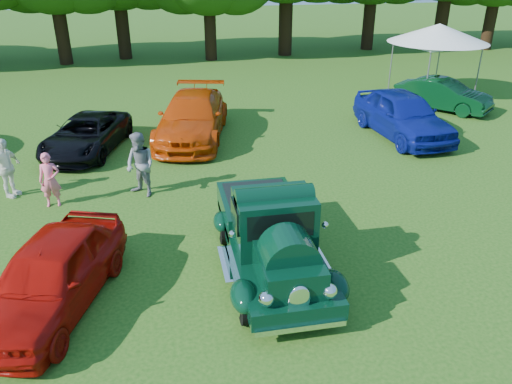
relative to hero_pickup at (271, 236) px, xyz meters
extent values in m
plane|color=#1C4C11|center=(-1.08, 0.41, -0.80)|extent=(120.00, 120.00, 0.00)
cylinder|color=black|center=(-0.83, -1.59, -0.44)|extent=(0.22, 0.74, 0.74)
cylinder|color=black|center=(0.83, -1.59, -0.44)|extent=(0.22, 0.74, 0.74)
cylinder|color=black|center=(-0.83, 1.26, -0.44)|extent=(0.22, 0.74, 0.74)
cylinder|color=black|center=(0.83, 1.26, -0.44)|extent=(0.22, 0.74, 0.74)
cube|color=black|center=(0.00, -0.09, -0.29)|extent=(1.72, 4.49, 0.34)
cube|color=black|center=(0.00, -1.44, 0.11)|extent=(1.10, 1.45, 0.62)
cube|color=black|center=(0.00, -0.22, 0.45)|extent=(1.56, 1.15, 1.20)
cube|color=black|center=(0.00, -0.77, 0.66)|extent=(1.30, 0.06, 0.52)
cube|color=black|center=(0.00, 1.28, -0.01)|extent=(1.72, 2.05, 0.58)
cube|color=black|center=(0.00, 1.28, 0.27)|extent=(1.48, 1.80, 0.05)
ellipsoid|color=black|center=(-0.86, -1.59, -0.25)|extent=(0.50, 0.86, 0.50)
ellipsoid|color=black|center=(0.86, -1.59, -0.25)|extent=(0.50, 0.86, 0.50)
ellipsoid|color=black|center=(-0.89, 1.26, -0.26)|extent=(0.38, 0.72, 0.42)
ellipsoid|color=black|center=(0.89, 1.26, -0.26)|extent=(0.38, 0.72, 0.42)
ellipsoid|color=white|center=(0.00, -2.19, -0.01)|extent=(0.40, 0.12, 0.59)
sphere|color=white|center=(-0.56, -2.12, 0.05)|extent=(0.28, 0.28, 0.28)
sphere|color=white|center=(0.56, -2.12, 0.05)|extent=(0.28, 0.28, 0.28)
cube|color=white|center=(0.00, -2.34, -0.47)|extent=(1.62, 0.11, 0.11)
cube|color=white|center=(0.00, 2.31, -0.41)|extent=(1.62, 0.11, 0.11)
imported|color=#9E0C06|center=(-4.32, -0.44, -0.10)|extent=(2.88, 4.42, 1.40)
imported|color=black|center=(-4.61, 8.12, -0.20)|extent=(3.12, 4.74, 1.21)
imported|color=#BF3906|center=(-0.96, 8.80, -0.01)|extent=(3.39, 5.85, 1.59)
imported|color=navy|center=(6.61, 7.53, 0.03)|extent=(2.35, 5.05, 1.68)
imported|color=black|center=(9.93, 10.49, -0.14)|extent=(3.62, 3.98, 1.32)
imported|color=#F86684|center=(-5.08, 4.03, -0.06)|extent=(0.55, 0.37, 1.49)
imported|color=gray|center=(-2.73, 4.23, 0.10)|extent=(1.11, 1.11, 1.81)
imported|color=white|center=(-6.34, 4.86, 0.04)|extent=(0.83, 1.07, 1.69)
cube|color=white|center=(10.46, 12.48, 1.68)|extent=(3.49, 3.49, 0.12)
cone|color=white|center=(10.46, 12.48, 2.13)|extent=(5.12, 5.12, 0.81)
cylinder|color=slate|center=(9.33, 10.91, 0.41)|extent=(0.06, 0.06, 2.43)
cylinder|color=slate|center=(8.89, 13.61, 0.41)|extent=(0.06, 0.06, 2.43)
cylinder|color=slate|center=(12.03, 11.35, 0.41)|extent=(0.06, 0.06, 2.43)
cylinder|color=slate|center=(11.60, 14.05, 0.41)|extent=(0.06, 0.06, 2.43)
cylinder|color=black|center=(-7.55, 24.13, 1.18)|extent=(0.80, 0.80, 3.98)
cylinder|color=black|center=(-4.03, 25.30, 1.23)|extent=(0.81, 0.81, 4.07)
cylinder|color=black|center=(1.38, 23.78, 1.04)|extent=(0.74, 0.74, 3.70)
cylinder|color=black|center=(6.45, 24.58, 1.44)|extent=(0.90, 0.90, 4.48)
cylinder|color=black|center=(12.71, 25.61, 1.26)|extent=(0.82, 0.82, 4.12)
cylinder|color=black|center=(17.70, 24.64, 1.40)|extent=(0.88, 0.88, 4.41)
cylinder|color=black|center=(21.01, 23.97, 1.17)|extent=(0.79, 0.79, 3.94)
camera|label=1|loc=(-2.03, -8.78, 5.31)|focal=35.00mm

